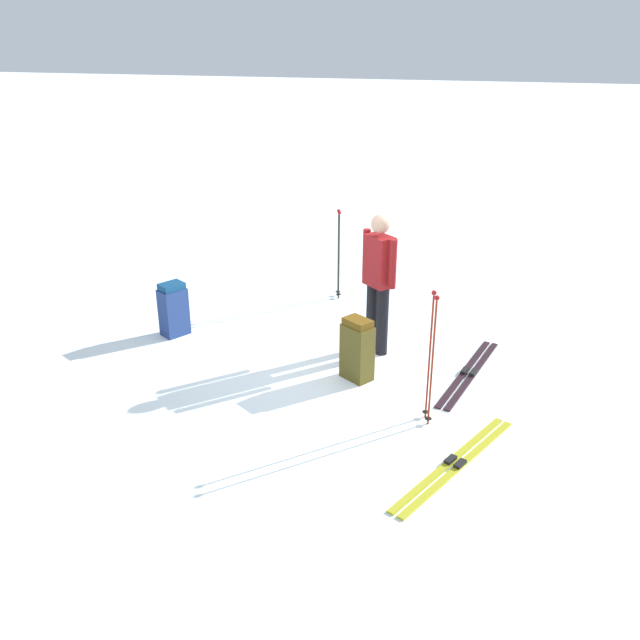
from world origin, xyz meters
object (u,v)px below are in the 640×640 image
(ski_pair_far, at_px, (469,373))
(ski_poles_planted_far, at_px, (431,352))
(backpack_bright, at_px, (357,350))
(ski_pair_near, at_px, (455,464))
(backpack_large_dark, at_px, (174,310))
(skier_standing, at_px, (379,277))
(ski_poles_planted_near, at_px, (339,250))

(ski_pair_far, distance_m, ski_poles_planted_far, 1.39)
(backpack_bright, bearing_deg, ski_pair_far, 107.30)
(ski_poles_planted_far, bearing_deg, ski_pair_near, 24.48)
(ski_pair_far, bearing_deg, backpack_large_dark, -93.89)
(skier_standing, xyz_separation_m, ski_pair_far, (0.37, 1.13, -0.94))
(ski_pair_far, bearing_deg, ski_poles_planted_near, -135.81)
(backpack_large_dark, bearing_deg, skier_standing, 92.59)
(backpack_bright, xyz_separation_m, ski_poles_planted_near, (-2.38, -0.71, 0.36))
(skier_standing, height_order, backpack_large_dark, skier_standing)
(ski_poles_planted_far, bearing_deg, ski_poles_planted_near, -153.28)
(skier_standing, relative_size, ski_pair_far, 0.95)
(skier_standing, xyz_separation_m, backpack_large_dark, (0.12, -2.58, -0.61))
(skier_standing, xyz_separation_m, ski_poles_planted_near, (-1.62, -0.81, -0.24))
(backpack_large_dark, bearing_deg, ski_poles_planted_far, 67.84)
(backpack_bright, height_order, ski_poles_planted_far, ski_poles_planted_far)
(skier_standing, distance_m, ski_pair_far, 1.51)
(backpack_large_dark, xyz_separation_m, backpack_bright, (0.64, 2.48, 0.02))
(ski_pair_near, height_order, ski_poles_planted_far, ski_poles_planted_far)
(ski_poles_planted_far, bearing_deg, backpack_large_dark, -112.16)
(backpack_large_dark, relative_size, backpack_bright, 0.96)
(backpack_large_dark, distance_m, backpack_bright, 2.56)
(backpack_large_dark, height_order, ski_poles_planted_far, ski_poles_planted_far)
(backpack_bright, bearing_deg, ski_poles_planted_far, 49.80)
(skier_standing, distance_m, ski_poles_planted_far, 1.66)
(ski_poles_planted_near, bearing_deg, backpack_large_dark, -45.47)
(ski_pair_near, height_order, backpack_bright, backpack_bright)
(backpack_bright, bearing_deg, ski_pair_near, 39.46)
(backpack_bright, xyz_separation_m, ski_poles_planted_far, (0.72, 0.85, 0.41))
(ski_pair_far, bearing_deg, ski_poles_planted_far, -18.95)
(ski_pair_far, relative_size, ski_poles_planted_near, 1.39)
(skier_standing, xyz_separation_m, ski_poles_planted_far, (1.47, 0.75, -0.19))
(ski_poles_planted_near, bearing_deg, ski_pair_near, 26.31)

